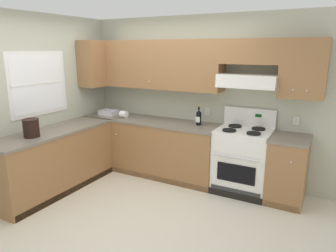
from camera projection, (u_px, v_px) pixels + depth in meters
ground_plane at (125, 209)px, 4.09m from camera, size 7.04×7.04×0.00m
wall_back at (200, 86)px, 4.85m from camera, size 4.68×0.57×2.55m
wall_left at (45, 96)px, 4.70m from camera, size 0.47×4.00×2.55m
counter_back_run at (170, 150)px, 5.03m from camera, size 3.60×0.65×0.91m
counter_left_run at (55, 161)px, 4.55m from camera, size 0.63×1.91×0.91m
stove at (242, 160)px, 4.49m from camera, size 0.76×0.62×1.20m
wine_bottle at (199, 117)px, 4.72m from camera, size 0.08×0.08×0.31m
bowl at (109, 113)px, 5.51m from camera, size 0.30×0.23×0.08m
bucket at (31, 128)px, 4.08m from camera, size 0.22×0.22×0.24m
paper_towel_roll at (124, 114)px, 5.25m from camera, size 0.12×0.12×0.12m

